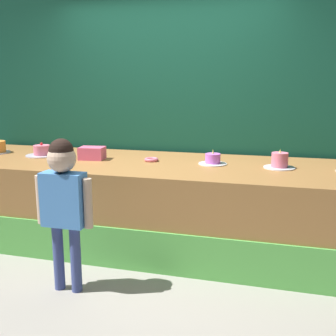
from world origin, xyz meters
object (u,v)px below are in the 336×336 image
(child_figure, at_px, (64,195))
(donut, at_px, (151,160))
(cake_left, at_px, (42,151))
(cake_center, at_px, (213,160))
(cake_right, at_px, (280,161))
(pink_box, at_px, (92,153))

(child_figure, relative_size, donut, 8.42)
(cake_left, height_order, cake_center, cake_center)
(child_figure, height_order, cake_right, child_figure)
(donut, xyz_separation_m, cake_right, (1.22, -0.02, 0.04))
(child_figure, relative_size, pink_box, 4.82)
(child_figure, height_order, pink_box, child_figure)
(pink_box, distance_m, cake_right, 1.84)
(pink_box, bearing_deg, cake_left, 175.32)
(cake_left, xyz_separation_m, cake_center, (1.84, 0.01, -0.00))
(child_figure, xyz_separation_m, donut, (0.31, 1.16, 0.07))
(pink_box, height_order, cake_center, cake_center)
(cake_left, relative_size, cake_right, 1.21)
(donut, relative_size, cake_center, 0.52)
(cake_center, bearing_deg, child_figure, -128.51)
(pink_box, xyz_separation_m, cake_center, (1.22, 0.06, -0.02))
(cake_left, height_order, cake_right, cake_right)
(cake_center, bearing_deg, pink_box, -177.09)
(child_figure, bearing_deg, pink_box, 105.21)
(donut, relative_size, cake_left, 0.41)
(child_figure, relative_size, cake_right, 4.20)
(cake_center, bearing_deg, cake_right, -1.67)
(cake_right, bearing_deg, donut, 179.29)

